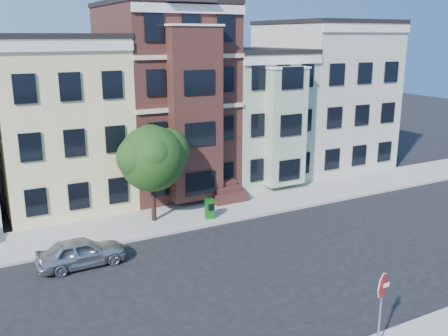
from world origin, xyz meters
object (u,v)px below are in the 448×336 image
stop_sign (380,307)px  parked_car (81,252)px  street_tree (152,163)px  newspaper_box (210,209)px

stop_sign → parked_car: bearing=119.2°
stop_sign → street_tree: bearing=95.6°
street_tree → stop_sign: (2.24, -14.78, -1.75)m
street_tree → stop_sign: 15.05m
street_tree → stop_sign: size_ratio=2.12×
parked_car → newspaper_box: 8.08m
parked_car → newspaper_box: parked_car is taller
newspaper_box → stop_sign: (-0.66, -13.59, 1.01)m
newspaper_box → stop_sign: size_ratio=0.35×
street_tree → newspaper_box: (2.90, -1.19, -2.77)m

